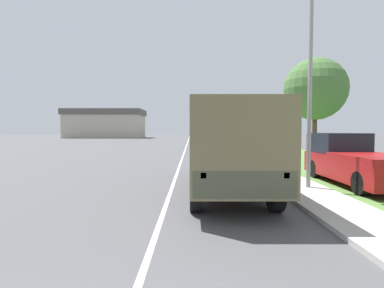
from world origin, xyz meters
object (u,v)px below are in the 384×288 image
(car_nearest_ahead, at_px, (211,148))
(lamp_post, at_px, (304,64))
(pickup_truck, at_px, (352,161))
(car_third_ahead, at_px, (198,139))
(military_truck, at_px, (225,145))
(car_second_ahead, at_px, (202,143))

(car_nearest_ahead, xyz_separation_m, lamp_post, (2.35, -12.68, 3.64))
(pickup_truck, xyz_separation_m, lamp_post, (-2.39, -1.23, 3.42))
(car_nearest_ahead, xyz_separation_m, car_third_ahead, (-0.45, 22.55, -0.02))
(car_nearest_ahead, relative_size, car_third_ahead, 1.03)
(military_truck, bearing_deg, pickup_truck, 17.33)
(car_second_ahead, bearing_deg, pickup_truck, -76.57)
(car_third_ahead, relative_size, pickup_truck, 0.86)
(car_nearest_ahead, distance_m, car_second_ahead, 9.99)
(car_third_ahead, xyz_separation_m, lamp_post, (2.80, -35.22, 3.66))
(military_truck, xyz_separation_m, car_second_ahead, (-0.03, 23.02, -0.96))
(car_second_ahead, distance_m, car_third_ahead, 12.56)
(military_truck, relative_size, car_third_ahead, 1.66)
(pickup_truck, bearing_deg, lamp_post, -152.76)
(car_nearest_ahead, distance_m, car_third_ahead, 22.55)
(car_nearest_ahead, height_order, car_third_ahead, car_nearest_ahead)
(pickup_truck, relative_size, lamp_post, 0.75)
(car_nearest_ahead, bearing_deg, pickup_truck, -67.51)
(military_truck, bearing_deg, lamp_post, 7.54)
(car_nearest_ahead, relative_size, lamp_post, 0.67)
(car_third_ahead, bearing_deg, car_nearest_ahead, -88.85)
(car_third_ahead, distance_m, lamp_post, 35.52)
(military_truck, xyz_separation_m, car_nearest_ahead, (0.35, 13.03, -0.91))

